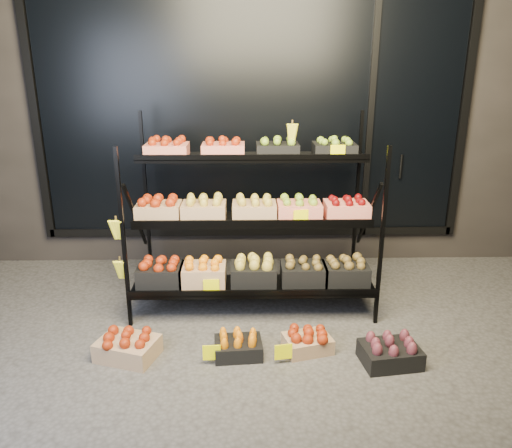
{
  "coord_description": "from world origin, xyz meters",
  "views": [
    {
      "loc": [
        -0.05,
        -3.52,
        2.13
      ],
      "look_at": [
        0.03,
        0.55,
        0.76
      ],
      "focal_mm": 35.0,
      "sensor_mm": 36.0,
      "label": 1
    }
  ],
  "objects_px": {
    "floor_crate_midleft": "(238,345)",
    "floor_crate_midright": "(308,340)",
    "floor_crate_left": "(128,345)",
    "display_rack": "(251,219)"
  },
  "relations": [
    {
      "from": "floor_crate_midleft",
      "to": "display_rack",
      "type": "bearing_deg",
      "value": 78.25
    },
    {
      "from": "display_rack",
      "to": "floor_crate_left",
      "type": "bearing_deg",
      "value": -136.29
    },
    {
      "from": "display_rack",
      "to": "floor_crate_midleft",
      "type": "xyz_separation_m",
      "value": [
        -0.11,
        -0.88,
        -0.7
      ]
    },
    {
      "from": "floor_crate_midleft",
      "to": "floor_crate_midright",
      "type": "xyz_separation_m",
      "value": [
        0.53,
        0.06,
        -0.0
      ]
    },
    {
      "from": "floor_crate_left",
      "to": "floor_crate_midleft",
      "type": "distance_m",
      "value": 0.82
    },
    {
      "from": "display_rack",
      "to": "floor_crate_midright",
      "type": "height_order",
      "value": "display_rack"
    },
    {
      "from": "floor_crate_midright",
      "to": "floor_crate_left",
      "type": "bearing_deg",
      "value": 167.21
    },
    {
      "from": "floor_crate_left",
      "to": "floor_crate_midleft",
      "type": "height_order",
      "value": "floor_crate_left"
    },
    {
      "from": "display_rack",
      "to": "floor_crate_midleft",
      "type": "height_order",
      "value": "display_rack"
    },
    {
      "from": "floor_crate_left",
      "to": "floor_crate_midright",
      "type": "distance_m",
      "value": 1.35
    }
  ]
}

